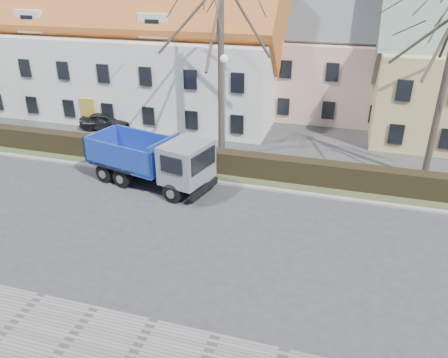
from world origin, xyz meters
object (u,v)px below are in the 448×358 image
(streetlight, at_px, (224,112))
(parked_car_a, at_px, (106,121))
(cart_frame, at_px, (149,176))
(dump_truck, at_px, (146,158))

(streetlight, bearing_deg, parked_car_a, 159.48)
(streetlight, xyz_separation_m, parked_car_a, (-10.20, 3.82, -2.69))
(streetlight, xyz_separation_m, cart_frame, (-3.44, -3.25, -3.00))
(cart_frame, bearing_deg, parked_car_a, 133.72)
(streetlight, distance_m, parked_car_a, 11.21)
(streetlight, height_order, parked_car_a, streetlight)
(dump_truck, bearing_deg, parked_car_a, 146.89)
(streetlight, relative_size, cart_frame, 9.40)
(dump_truck, distance_m, parked_car_a, 9.95)
(dump_truck, xyz_separation_m, parked_car_a, (-6.78, 7.24, -0.84))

